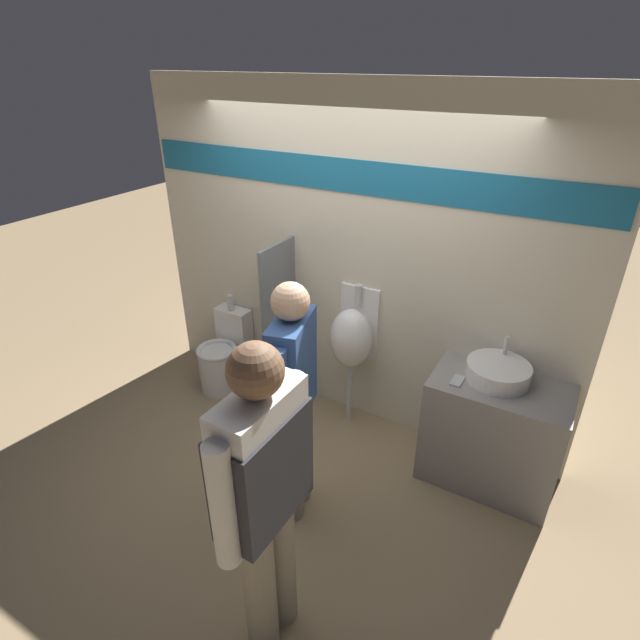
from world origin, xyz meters
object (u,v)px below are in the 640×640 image
Objects in this scene: sink_basin at (498,372)px; person_with_lanyard at (293,396)px; cell_phone at (457,381)px; toilet at (222,358)px; urinal_near_counter at (352,338)px; person_in_vest at (264,488)px; shopping_bag at (268,464)px.

person_with_lanyard is (-1.03, -0.97, 0.04)m from sink_basin.
cell_phone is 0.16× the size of toilet.
cell_phone is 1.15m from person_with_lanyard.
urinal_near_counter is 0.68× the size of person_in_vest.
person_in_vest reaches higher than sink_basin.
sink_basin is 3.06× the size of cell_phone.
sink_basin is at bearing 2.14° from toilet.
person_with_lanyard is at bearing -136.90° from sink_basin.
person_with_lanyard is at bearing -83.91° from urinal_near_counter.
cell_phone is 0.11× the size of urinal_near_counter.
sink_basin is 0.28m from cell_phone.
person_in_vest is 1.07× the size of person_with_lanyard.
sink_basin reaches higher than shopping_bag.
urinal_near_counter is 1.05m from person_with_lanyard.
person_in_vest is at bearing -111.26° from sink_basin.
urinal_near_counter reaches higher than toilet.
toilet is at bearing -177.86° from sink_basin.
toilet is 2.51m from person_in_vest.
cell_phone is 1.47m from shopping_bag.
person_with_lanyard is (-0.35, 0.79, -0.12)m from person_in_vest.
sink_basin is 1.15m from urinal_near_counter.
sink_basin is 0.25× the size of person_with_lanyard.
urinal_near_counter is (-1.14, 0.06, -0.09)m from sink_basin.
person_in_vest is at bearing -53.56° from shopping_bag.
shopping_bag is (-0.27, 0.05, -0.74)m from person_with_lanyard.
urinal_near_counter is 1.41× the size of toilet.
person_with_lanyard is (-0.81, -0.81, 0.09)m from cell_phone.
person_with_lanyard reaches higher than urinal_near_counter.
sink_basin is 0.35× the size of urinal_near_counter.
urinal_near_counter reaches higher than cell_phone.
person_with_lanyard is at bearing -134.93° from cell_phone.
urinal_near_counter is at bearing 166.34° from cell_phone.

